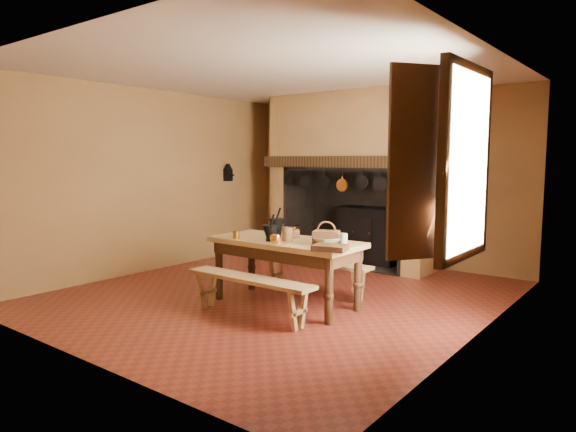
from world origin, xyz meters
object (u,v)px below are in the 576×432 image
object	(u,v)px
iron_range	(370,235)
work_table	(286,250)
wicker_basket	(326,237)
coffee_grinder	(293,233)
bench_front	(249,287)
mixing_bowl	(328,241)

from	to	relation	value
iron_range	work_table	distance (m)	2.82
wicker_basket	coffee_grinder	bearing A→B (deg)	143.31
work_table	bench_front	bearing A→B (deg)	-90.00
coffee_grinder	mixing_bowl	distance (m)	0.62
iron_range	mixing_bowl	bearing A→B (deg)	-70.57
mixing_bowl	work_table	bearing A→B (deg)	-179.50
wicker_basket	iron_range	bearing A→B (deg)	88.09
iron_range	bench_front	world-z (taller)	iron_range
mixing_bowl	wicker_basket	world-z (taller)	wicker_basket
coffee_grinder	work_table	bearing A→B (deg)	-81.17
work_table	wicker_basket	distance (m)	0.61
iron_range	bench_front	size ratio (longest dim) A/B	0.98
iron_range	work_table	size ratio (longest dim) A/B	0.88
coffee_grinder	iron_range	bearing A→B (deg)	105.10
coffee_grinder	wicker_basket	xyz separation A→B (m)	(0.58, -0.16, 0.02)
bench_front	mixing_bowl	world-z (taller)	mixing_bowl
coffee_grinder	wicker_basket	world-z (taller)	wicker_basket
work_table	mixing_bowl	xyz separation A→B (m)	(0.59, 0.01, 0.17)
mixing_bowl	wicker_basket	xyz separation A→B (m)	(-0.02, -0.01, 0.04)
iron_range	wicker_basket	distance (m)	2.98
bench_front	coffee_grinder	bearing A→B (deg)	90.39
work_table	wicker_basket	size ratio (longest dim) A/B	5.53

